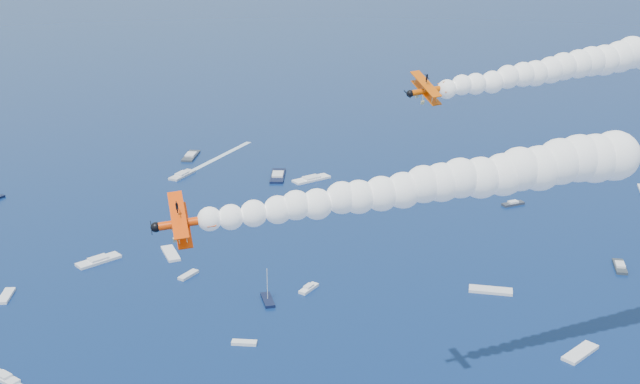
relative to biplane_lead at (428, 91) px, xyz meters
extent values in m
cube|color=silver|center=(-73.74, 30.55, -61.65)|extent=(6.98, 6.86, 0.70)
cube|color=silver|center=(-40.64, 147.53, -61.65)|extent=(9.12, 11.04, 0.70)
cube|color=white|center=(-42.94, 84.50, -61.65)|extent=(5.44, 10.24, 0.70)
cube|color=silver|center=(-38.30, 70.97, -61.65)|extent=(5.26, 5.76, 0.70)
cube|color=white|center=(-9.83, 59.37, -61.65)|extent=(5.43, 5.80, 0.70)
cube|color=#323843|center=(-37.76, 168.15, -61.65)|extent=(6.88, 12.99, 0.70)
cube|color=#2E353D|center=(69.59, 59.72, -61.65)|extent=(5.36, 8.91, 0.70)
cube|color=white|center=(-61.16, 82.85, -61.65)|extent=(11.57, 9.41, 0.70)
cube|color=silver|center=(32.86, 52.09, -61.65)|extent=(10.70, 6.56, 0.70)
cube|color=white|center=(41.55, 22.65, -61.65)|extent=(9.79, 8.13, 0.70)
cube|color=white|center=(-26.57, 36.77, -61.65)|extent=(5.56, 2.90, 0.70)
cube|color=#303440|center=(59.07, 105.73, -61.65)|extent=(7.50, 4.16, 0.70)
cube|color=black|center=(-9.06, 141.93, -61.65)|extent=(6.78, 14.50, 0.70)
cube|color=white|center=(1.60, 137.15, -61.65)|extent=(13.43, 9.35, 0.70)
cube|color=black|center=(-20.04, 54.98, -61.65)|extent=(2.92, 7.21, 0.70)
cube|color=white|center=(-80.55, 66.06, -61.65)|extent=(3.01, 7.65, 0.70)
cube|color=white|center=(-26.75, 167.70, -61.97)|extent=(23.20, 32.43, 0.04)
camera|label=1|loc=(-32.73, -112.88, 27.36)|focal=45.63mm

